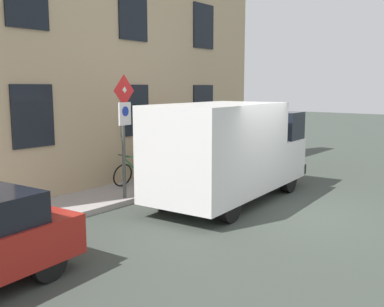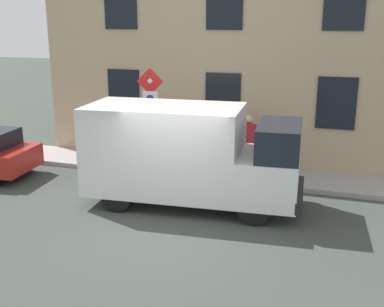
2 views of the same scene
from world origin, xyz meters
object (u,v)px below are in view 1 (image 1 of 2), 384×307
Objects in this scene: bicycle_purple at (179,162)px; bicycle_green at (137,171)px; bicycle_black at (159,167)px; litter_bin at (172,168)px; sign_post_stacked at (124,119)px; delivery_van at (230,149)px; pedestrian at (176,147)px.

bicycle_purple is 1.00× the size of bicycle_green.
litter_bin reaches higher than bicycle_black.
sign_post_stacked is 2.47m from litter_bin.
litter_bin reaches higher than bicycle_green.
sign_post_stacked is 3.66m from bicycle_purple.
litter_bin is (-0.79, -0.64, 0.08)m from bicycle_green.
delivery_van is at bearing -137.02° from sign_post_stacked.
sign_post_stacked is 2.27m from bicycle_green.
sign_post_stacked is 0.54× the size of delivery_van.
bicycle_purple is at bearing 60.00° from delivery_van.
delivery_van is at bearing -163.00° from pedestrian.
bicycle_green is at bearing 95.34° from delivery_van.
bicycle_purple is 1.00× the size of pedestrian.
sign_post_stacked is at bearing 141.80° from pedestrian.
sign_post_stacked is 3.04m from pedestrian.
bicycle_green is (0.00, 0.93, 0.00)m from bicycle_black.
bicycle_green is 1.02m from litter_bin.
bicycle_black is at bearing 76.87° from delivery_van.
litter_bin is (-0.58, 0.82, -0.48)m from pedestrian.
delivery_van is 2.83m from pedestrian.
sign_post_stacked is 2.90m from bicycle_black.
delivery_van reaches higher than bicycle_green.
sign_post_stacked is 2.74m from delivery_van.
sign_post_stacked reaches higher than bicycle_purple.
sign_post_stacked reaches higher than bicycle_green.
bicycle_purple is (0.93, -3.15, -1.61)m from sign_post_stacked.
litter_bin is at bearing 81.48° from delivery_van.
bicycle_green is at bearing -54.36° from sign_post_stacked.
pedestrian is at bearing 154.12° from bicycle_black.
pedestrian is (-0.21, -0.53, 0.56)m from bicycle_black.
pedestrian reaches higher than litter_bin.
pedestrian is 1.12m from litter_bin.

